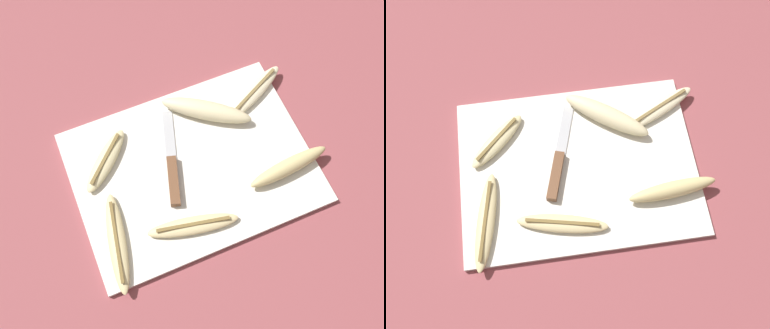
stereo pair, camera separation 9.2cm
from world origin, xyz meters
The scene contains 9 objects.
ground_plane centered at (0.00, 0.00, 0.00)m, with size 4.00×4.00×0.00m, color #93474C.
cutting_board centered at (0.00, 0.00, 0.01)m, with size 0.49×0.36×0.01m.
knife centered at (-0.04, 0.00, 0.02)m, with size 0.08×0.21×0.02m.
banana_ripe_center centered at (-0.05, -0.12, 0.02)m, with size 0.18×0.07×0.02m.
banana_spotted_left centered at (0.18, -0.08, 0.03)m, with size 0.18×0.05×0.03m.
banana_bright_far centered at (0.19, 0.11, 0.02)m, with size 0.18×0.11×0.02m.
banana_mellow_near centered at (-0.19, -0.09, 0.02)m, with size 0.07×0.20×0.02m.
banana_soft_right centered at (-0.16, 0.08, 0.02)m, with size 0.13×0.13×0.02m.
banana_cream_curved centered at (0.08, 0.10, 0.03)m, with size 0.18×0.15×0.04m.
Camera 2 is at (-0.05, -0.36, 0.87)m, focal length 42.00 mm.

